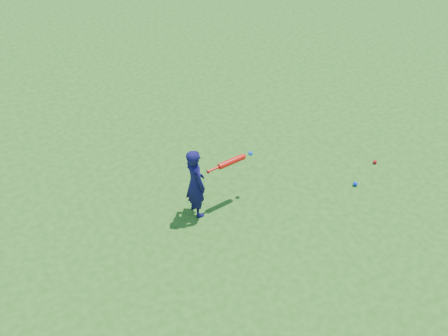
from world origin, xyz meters
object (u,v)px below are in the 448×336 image
child (195,183)px  ground_ball_blue (355,184)px  ground_ball_red (375,162)px  bat_swing (233,161)px

child → ground_ball_blue: bearing=-107.6°
ground_ball_red → bat_swing: bearing=173.2°
ground_ball_red → child: bearing=175.2°
ground_ball_red → bat_swing: size_ratio=0.08×
child → ground_ball_red: child is taller
child → ground_ball_blue: 2.65m
ground_ball_blue → bat_swing: bat_swing is taller
child → bat_swing: child is taller
ground_ball_red → ground_ball_blue: bearing=-154.8°
ground_ball_blue → child: bearing=167.0°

